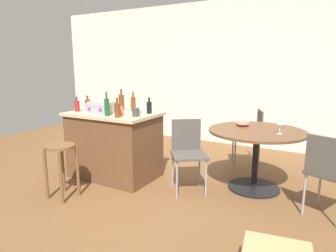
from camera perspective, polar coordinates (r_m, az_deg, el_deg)
name	(u,v)px	position (r m, az deg, el deg)	size (l,w,h in m)	color
ground_plane	(145,196)	(3.62, -4.41, -13.17)	(8.80, 8.80, 0.00)	brown
back_wall	(227,74)	(5.87, 11.23, 9.74)	(8.00, 0.10, 2.70)	beige
kitchen_island	(114,145)	(4.14, -10.19, -3.51)	(1.19, 0.78, 0.89)	brown
wooden_stool	(61,159)	(3.63, -19.76, -6.03)	(0.33, 0.33, 0.63)	brown
dining_table	(256,144)	(3.78, 16.49, -3.27)	(1.15, 1.15, 0.75)	black
folding_chair_near	(251,133)	(4.64, 15.58, -1.38)	(0.52, 0.52, 0.86)	#47423D
folding_chair_far	(188,150)	(3.62, 3.82, -4.52)	(0.56, 0.56, 0.86)	#47423D
folding_chair_left	(329,170)	(3.33, 28.36, -7.43)	(0.52, 0.52, 0.86)	#47423D
toolbox	(101,108)	(4.05, -12.69, 3.46)	(0.38, 0.25, 0.15)	gray
bottle_0	(107,107)	(3.76, -11.61, 3.64)	(0.06, 0.06, 0.30)	#194C23
bottle_1	(149,107)	(3.89, -3.62, 3.61)	(0.07, 0.07, 0.21)	black
bottle_2	(77,106)	(4.25, -16.99, 3.73)	(0.06, 0.06, 0.20)	maroon
bottle_3	(121,102)	(4.26, -8.89, 4.62)	(0.08, 0.08, 0.30)	#603314
bottle_4	(133,104)	(4.13, -6.66, 4.29)	(0.07, 0.07, 0.26)	#603314
bottle_5	(117,110)	(3.63, -9.65, 3.04)	(0.07, 0.07, 0.24)	#603314
bottle_6	(88,105)	(4.30, -15.07, 3.95)	(0.07, 0.07, 0.21)	#603314
cup_0	(115,105)	(4.35, -10.18, 3.89)	(0.11, 0.07, 0.11)	#DB6651
cup_1	(136,112)	(3.68, -6.15, 2.65)	(0.12, 0.09, 0.11)	#383838
cup_2	(120,111)	(3.80, -9.11, 2.83)	(0.12, 0.08, 0.10)	#DB6651
wine_glass	(280,125)	(3.60, 20.61, 0.25)	(0.07, 0.07, 0.14)	silver
serving_bowl	(243,123)	(3.94, 14.06, 0.53)	(0.18, 0.18, 0.07)	#DB6651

